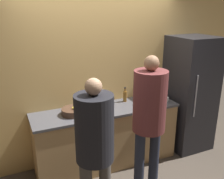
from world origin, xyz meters
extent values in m
plane|color=#4C4238|center=(0.00, 0.00, 0.00)|extent=(14.00, 14.00, 0.00)
cube|color=#E0B266|center=(0.00, 0.65, 1.30)|extent=(5.20, 0.06, 2.60)
cube|color=tan|center=(0.00, 0.35, 0.44)|extent=(2.13, 0.60, 0.87)
cube|color=#4C4C51|center=(0.00, 0.35, 0.89)|extent=(2.16, 0.63, 0.03)
cube|color=#232328|center=(1.48, 0.29, 0.94)|extent=(0.67, 0.69, 1.88)
cylinder|color=#99999E|center=(1.28, -0.07, 1.04)|extent=(0.02, 0.02, 0.66)
cylinder|color=black|center=(-0.55, -0.65, 1.16)|extent=(0.39, 0.39, 0.71)
sphere|color=tan|center=(-0.55, -0.65, 1.60)|extent=(0.17, 0.17, 0.17)
cylinder|color=#232838|center=(0.14, -0.40, 0.43)|extent=(0.13, 0.13, 0.86)
cylinder|color=#232838|center=(0.36, -0.40, 0.43)|extent=(0.13, 0.13, 0.86)
cylinder|color=brown|center=(0.25, -0.40, 1.24)|extent=(0.40, 0.40, 0.75)
sphere|color=#936B4C|center=(0.25, -0.40, 1.70)|extent=(0.18, 0.18, 0.18)
cylinder|color=#4C3323|center=(-0.50, 0.33, 0.95)|extent=(0.32, 0.32, 0.09)
ellipsoid|color=yellow|center=(-0.46, 0.33, 1.01)|extent=(0.15, 0.12, 0.04)
cylinder|color=#ADA393|center=(0.00, 0.51, 0.98)|extent=(0.10, 0.10, 0.14)
cylinder|color=#99754C|center=(-0.02, 0.51, 1.06)|extent=(0.01, 0.04, 0.19)
cylinder|color=#99754C|center=(0.01, 0.51, 1.06)|extent=(0.03, 0.04, 0.19)
cylinder|color=#99754C|center=(0.00, 0.50, 1.06)|extent=(0.04, 0.01, 0.19)
cylinder|color=brown|center=(0.38, 0.48, 0.99)|extent=(0.06, 0.06, 0.16)
cylinder|color=brown|center=(0.38, 0.48, 1.10)|extent=(0.03, 0.03, 0.05)
cylinder|color=black|center=(0.38, 0.48, 1.13)|extent=(0.03, 0.03, 0.02)
cylinder|color=white|center=(0.94, 0.19, 0.95)|extent=(0.08, 0.08, 0.08)
camera|label=1|loc=(-1.31, -2.75, 2.30)|focal=40.00mm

